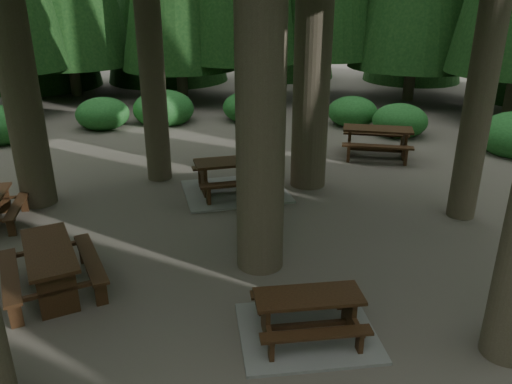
{
  "coord_description": "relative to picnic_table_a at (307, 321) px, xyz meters",
  "views": [
    {
      "loc": [
        0.08,
        -7.84,
        4.73
      ],
      "look_at": [
        0.79,
        1.05,
        1.1
      ],
      "focal_mm": 35.0,
      "sensor_mm": 36.0,
      "label": 1
    }
  ],
  "objects": [
    {
      "name": "shrub_ring",
      "position": [
        -0.61,
        2.62,
        0.18
      ],
      "size": [
        23.86,
        24.64,
        1.49
      ],
      "color": "#205F24",
      "rests_on": "ground"
    },
    {
      "name": "picnic_table_f",
      "position": [
        -4.05,
        1.46,
        0.33
      ],
      "size": [
        2.12,
        2.32,
        0.82
      ],
      "rotation": [
        0.0,
        0.0,
        -1.17
      ],
      "color": "black",
      "rests_on": "ground"
    },
    {
      "name": "picnic_table_d",
      "position": [
        3.58,
        8.23,
        0.37
      ],
      "size": [
        2.4,
        2.13,
        0.88
      ],
      "rotation": [
        0.0,
        0.0,
        -0.27
      ],
      "color": "black",
      "rests_on": "ground"
    },
    {
      "name": "picnic_table_a",
      "position": [
        0.0,
        0.0,
        0.0
      ],
      "size": [
        2.07,
        1.74,
        0.67
      ],
      "rotation": [
        0.0,
        0.0,
        0.05
      ],
      "color": "gray",
      "rests_on": "ground"
    },
    {
      "name": "ground",
      "position": [
        -1.32,
        1.87,
        -0.22
      ],
      "size": [
        80.0,
        80.0,
        0.0
      ],
      "primitive_type": "plane",
      "color": "#534C43",
      "rests_on": "ground"
    },
    {
      "name": "picnic_table_c",
      "position": [
        -0.82,
        5.64,
        0.08
      ],
      "size": [
        2.82,
        2.46,
        0.85
      ],
      "rotation": [
        0.0,
        0.0,
        0.17
      ],
      "color": "gray",
      "rests_on": "ground"
    }
  ]
}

